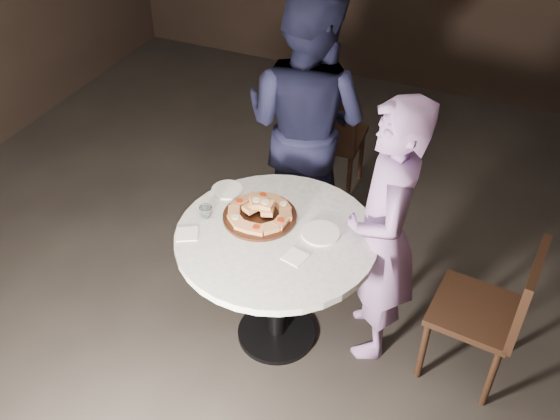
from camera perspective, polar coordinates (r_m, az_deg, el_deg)
name	(u,v)px	position (r m, az deg, el deg)	size (l,w,h in m)	color
floor	(259,321)	(4.04, -1.90, -10.12)	(7.00, 7.00, 0.00)	black
table	(276,255)	(3.48, -0.33, -4.11)	(1.26, 1.26, 0.83)	black
serving_board	(260,216)	(3.48, -1.86, -0.57)	(0.42, 0.42, 0.02)	black
focaccia_pile	(260,211)	(3.46, -1.84, -0.05)	(0.38, 0.36, 0.10)	#BD7D49
plate_left	(227,190)	(3.69, -4.84, 1.86)	(0.19, 0.19, 0.01)	white
plate_right	(321,233)	(3.38, 3.73, -2.12)	(0.21, 0.21, 0.01)	white
water_glass	(206,212)	(3.49, -6.78, -0.17)	(0.07, 0.07, 0.07)	silver
napkin_near	(187,234)	(3.41, -8.50, -2.18)	(0.11, 0.11, 0.01)	white
napkin_far	(295,257)	(3.24, 1.39, -4.31)	(0.11, 0.11, 0.01)	white
chair_far	(331,135)	(4.74, 4.68, 6.84)	(0.46, 0.48, 0.94)	black
chair_right	(496,308)	(3.56, 19.12, -8.47)	(0.51, 0.49, 0.96)	black
diner_navy	(306,124)	(4.12, 2.40, 7.90)	(0.90, 0.70, 1.86)	black
diner_teal	(383,236)	(3.41, 9.43, -2.33)	(0.61, 0.40, 1.66)	#8067A2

